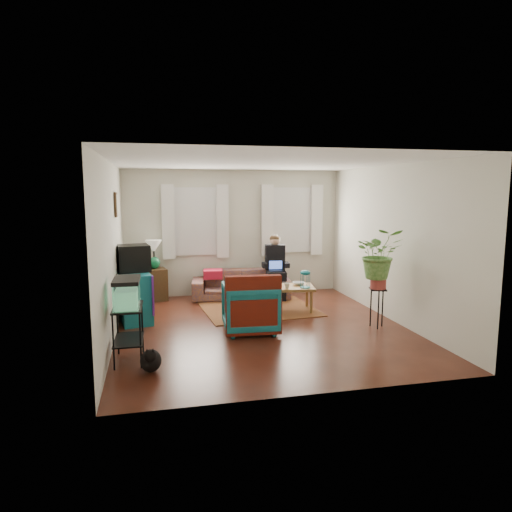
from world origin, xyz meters
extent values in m
cube|color=#4F2B14|center=(0.00, 0.00, 0.00)|extent=(4.50, 5.00, 0.01)
cube|color=white|center=(0.00, 0.00, 2.60)|extent=(4.50, 5.00, 0.01)
cube|color=silver|center=(0.00, 2.50, 1.30)|extent=(4.50, 0.01, 2.60)
cube|color=silver|center=(0.00, -2.50, 1.30)|extent=(4.50, 0.01, 2.60)
cube|color=silver|center=(-2.25, 0.00, 1.30)|extent=(0.01, 5.00, 2.60)
cube|color=silver|center=(2.25, 0.00, 1.30)|extent=(0.01, 5.00, 2.60)
cube|color=white|center=(-0.80, 2.48, 1.55)|extent=(1.08, 0.04, 1.38)
cube|color=white|center=(1.25, 2.48, 1.55)|extent=(1.08, 0.04, 1.38)
cube|color=white|center=(-0.80, 2.40, 1.55)|extent=(1.36, 0.06, 1.50)
cube|color=white|center=(1.25, 2.40, 1.55)|extent=(1.36, 0.06, 1.50)
cube|color=#3D2616|center=(-2.21, 0.85, 1.95)|extent=(0.04, 0.32, 0.40)
cube|color=brown|center=(0.21, 1.06, 0.01)|extent=(2.13, 1.76, 0.01)
imported|color=brown|center=(0.06, 2.05, 0.38)|extent=(2.04, 1.02, 0.77)
cube|color=#3E2917|center=(-1.65, 2.29, 0.32)|extent=(0.52, 0.52, 0.64)
cube|color=#136874|center=(-1.99, 0.84, 0.42)|extent=(0.62, 0.99, 0.83)
cube|color=black|center=(-1.99, 0.93, 1.05)|extent=(0.58, 0.54, 0.44)
cube|color=black|center=(-2.00, -1.05, 0.36)|extent=(0.37, 0.65, 0.72)
cube|color=#7FD899|center=(-2.00, -1.05, 0.90)|extent=(0.33, 0.59, 0.38)
ellipsoid|color=black|center=(-1.73, -1.47, 0.17)|extent=(0.26, 0.40, 0.33)
imported|color=#116269|center=(-0.22, -0.15, 0.42)|extent=(0.85, 0.81, 0.83)
cube|color=#9E0A0A|center=(-0.24, -0.47, 0.59)|extent=(0.85, 0.24, 0.69)
cube|color=brown|center=(0.61, 0.90, 0.23)|extent=(1.19, 0.78, 0.46)
imported|color=white|center=(0.35, 0.84, 0.51)|extent=(0.14, 0.14, 0.10)
imported|color=beige|center=(0.63, 0.71, 0.51)|extent=(0.12, 0.12, 0.09)
imported|color=white|center=(0.93, 0.94, 0.49)|extent=(0.25, 0.25, 0.05)
cylinder|color=#B21414|center=(0.34, 1.10, 0.48)|extent=(0.40, 0.40, 0.04)
cube|color=black|center=(1.80, -0.41, 0.32)|extent=(0.34, 0.34, 0.63)
imported|color=#599947|center=(1.80, -0.41, 1.07)|extent=(0.88, 0.82, 0.80)
camera|label=1|loc=(-1.65, -6.89, 2.17)|focal=32.00mm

